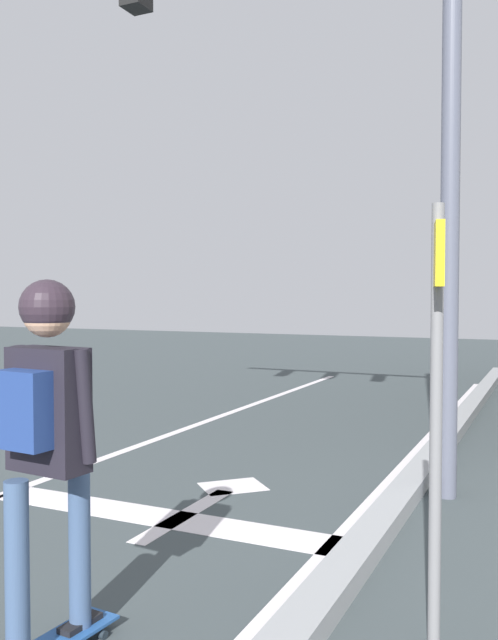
# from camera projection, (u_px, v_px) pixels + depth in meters

# --- Properties ---
(lane_line_curbside) EXTENTS (0.12, 20.00, 0.01)m
(lane_line_curbside) POSITION_uv_depth(u_px,v_px,m) (295.00, 586.00, 4.00)
(lane_line_curbside) COLOR silver
(lane_line_curbside) RESTS_ON ground
(stop_bar) EXTENTS (3.14, 0.40, 0.01)m
(stop_bar) POSITION_uv_depth(u_px,v_px,m) (159.00, 517.00, 5.24)
(stop_bar) COLOR silver
(stop_bar) RESTS_ON ground
(lane_arrow_stem) EXTENTS (0.16, 1.40, 0.01)m
(lane_arrow_stem) POSITION_uv_depth(u_px,v_px,m) (186.00, 514.00, 5.31)
(lane_arrow_stem) COLOR silver
(lane_arrow_stem) RESTS_ON ground
(lane_arrow_head) EXTENTS (0.71, 0.71, 0.01)m
(lane_arrow_head) POSITION_uv_depth(u_px,v_px,m) (233.00, 486.00, 6.08)
(lane_arrow_head) COLOR silver
(lane_arrow_head) RESTS_ON ground
(curb_strip) EXTENTS (0.24, 24.00, 0.14)m
(curb_strip) POSITION_uv_depth(u_px,v_px,m) (335.00, 582.00, 3.89)
(curb_strip) COLOR #95989A
(curb_strip) RESTS_ON ground
(skater) EXTENTS (0.48, 0.64, 1.76)m
(skater) POSITION_uv_depth(u_px,v_px,m) (46.00, 412.00, 3.15)
(skater) COLOR #3B5175
(skater) RESTS_ON skateboard
(traffic_signal_mast) EXTENTS (4.34, 0.34, 5.80)m
(traffic_signal_mast) POSITION_uv_depth(u_px,v_px,m) (317.00, 31.00, 6.12)
(traffic_signal_mast) COLOR #525667
(traffic_signal_mast) RESTS_ON ground
(street_sign_post) EXTENTS (0.13, 0.44, 2.19)m
(street_sign_post) POSITION_uv_depth(u_px,v_px,m) (437.00, 361.00, 3.20)
(street_sign_post) COLOR slate
(street_sign_post) RESTS_ON ground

